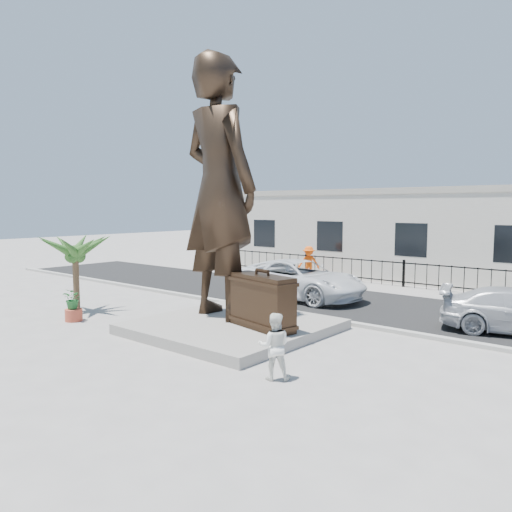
{
  "coord_description": "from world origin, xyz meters",
  "views": [
    {
      "loc": [
        9.58,
        -9.43,
        3.78
      ],
      "look_at": [
        0.0,
        2.0,
        2.3
      ],
      "focal_mm": 35.0,
      "sensor_mm": 36.0,
      "label": 1
    }
  ],
  "objects_px": {
    "suitcase": "(262,302)",
    "statue": "(219,188)",
    "tourist": "(274,346)",
    "car_white": "(299,279)"
  },
  "relations": [
    {
      "from": "tourist",
      "to": "statue",
      "type": "bearing_deg",
      "value": -70.66
    },
    {
      "from": "statue",
      "to": "tourist",
      "type": "distance_m",
      "value": 6.38
    },
    {
      "from": "statue",
      "to": "tourist",
      "type": "xyz_separation_m",
      "value": [
        4.41,
        -2.86,
        -3.62
      ]
    },
    {
      "from": "statue",
      "to": "tourist",
      "type": "height_order",
      "value": "statue"
    },
    {
      "from": "suitcase",
      "to": "car_white",
      "type": "xyz_separation_m",
      "value": [
        -2.83,
        5.86,
        -0.27
      ]
    },
    {
      "from": "suitcase",
      "to": "car_white",
      "type": "height_order",
      "value": "suitcase"
    },
    {
      "from": "suitcase",
      "to": "statue",
      "type": "bearing_deg",
      "value": -178.57
    },
    {
      "from": "statue",
      "to": "car_white",
      "type": "xyz_separation_m",
      "value": [
        -0.77,
        5.45,
        -3.56
      ]
    },
    {
      "from": "statue",
      "to": "suitcase",
      "type": "bearing_deg",
      "value": 176.33
    },
    {
      "from": "tourist",
      "to": "car_white",
      "type": "bearing_deg",
      "value": -95.76
    }
  ]
}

